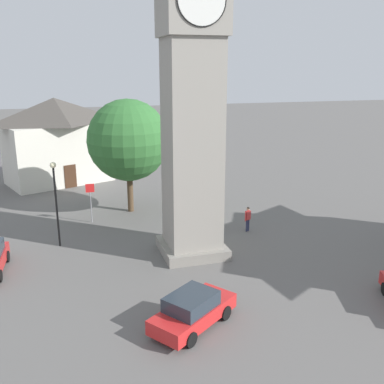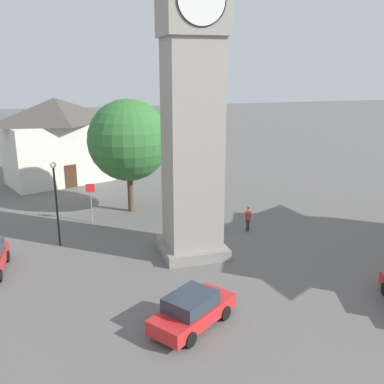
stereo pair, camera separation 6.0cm
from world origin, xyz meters
name	(u,v)px [view 2 (the right image)]	position (x,y,z in m)	size (l,w,h in m)	color
ground_plane	(192,252)	(0.00, 0.00, 0.00)	(200.00, 200.00, 0.00)	#605E5B
clock_tower	(192,23)	(0.00, 0.00, 12.78)	(4.38, 4.38, 21.84)	gray
car_silver_kerb	(192,310)	(-2.14, -7.38, 0.76)	(4.33, 3.78, 1.53)	red
pedestrian	(248,217)	(4.56, 2.33, 1.01)	(0.50, 0.36, 1.69)	#2D3351
tree	(128,140)	(-2.26, 8.78, 5.43)	(5.97, 5.97, 8.43)	brown
building_terrace_right	(57,140)	(-7.35, 19.49, 4.02)	(10.72, 8.43, 7.89)	silver
lamp_post	(55,191)	(-7.51, 3.29, 3.49)	(0.36, 0.36, 5.26)	black
road_sign	(91,196)	(-5.30, 7.07, 1.90)	(0.60, 0.07, 2.80)	gray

